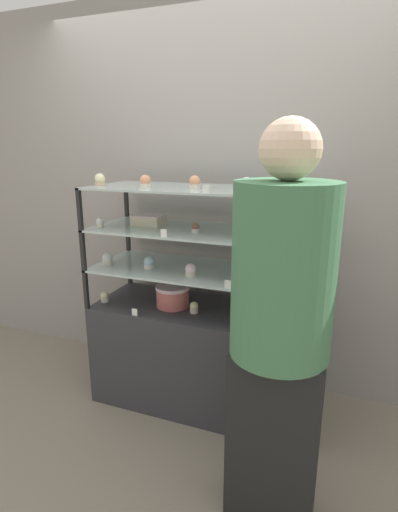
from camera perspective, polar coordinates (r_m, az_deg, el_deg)
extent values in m
plane|color=gray|center=(2.85, 0.00, -19.75)|extent=(20.00, 20.00, 0.00)
cube|color=gray|center=(2.75, 3.16, 8.24)|extent=(8.00, 0.05, 2.60)
cube|color=#333338|center=(2.67, 0.00, -13.93)|extent=(1.32, 0.55, 0.66)
cube|color=black|center=(2.98, -9.90, -1.51)|extent=(0.02, 0.02, 0.25)
cube|color=black|center=(2.59, 15.71, -4.46)|extent=(0.02, 0.02, 0.25)
cube|color=black|center=(2.57, -15.84, -4.63)|extent=(0.02, 0.02, 0.25)
cube|color=black|center=(2.11, 14.25, -9.03)|extent=(0.02, 0.02, 0.25)
cube|color=#B2C6C1|center=(2.44, 0.00, -2.11)|extent=(1.32, 0.55, 0.01)
cube|color=black|center=(2.92, -10.12, 3.18)|extent=(0.02, 0.02, 0.25)
cube|color=black|center=(2.52, 16.11, 0.89)|extent=(0.02, 0.02, 0.25)
cube|color=black|center=(2.50, -16.26, 0.76)|extent=(0.02, 0.02, 0.25)
cube|color=black|center=(2.02, 14.72, -2.55)|extent=(0.02, 0.02, 0.25)
cube|color=#B2C6C1|center=(2.38, 0.00, 3.62)|extent=(1.32, 0.55, 0.01)
cube|color=black|center=(2.88, -10.36, 8.04)|extent=(0.02, 0.02, 0.25)
cube|color=black|center=(2.47, 16.54, 6.50)|extent=(0.02, 0.02, 0.25)
cube|color=black|center=(2.45, -16.69, 6.41)|extent=(0.02, 0.02, 0.25)
cube|color=black|center=(1.96, 15.21, 4.41)|extent=(0.02, 0.02, 0.25)
cube|color=#B2C6C1|center=(2.34, 0.00, 9.60)|extent=(1.32, 0.55, 0.01)
cylinder|color=#C66660|center=(2.54, -3.78, -5.92)|extent=(0.20, 0.20, 0.12)
cylinder|color=silver|center=(2.51, -3.81, -4.46)|extent=(0.21, 0.21, 0.02)
cube|color=beige|center=(2.55, -7.17, 5.04)|extent=(0.19, 0.14, 0.05)
cube|color=silver|center=(2.55, -7.19, 5.75)|extent=(0.19, 0.14, 0.01)
cylinder|color=white|center=(2.69, -13.29, -6.07)|extent=(0.05, 0.05, 0.03)
sphere|color=#F4EAB2|center=(2.68, -13.33, -5.49)|extent=(0.05, 0.05, 0.05)
cylinder|color=beige|center=(2.45, -0.82, -7.76)|extent=(0.05, 0.05, 0.03)
sphere|color=#F4EAB2|center=(2.44, -0.82, -7.13)|extent=(0.05, 0.05, 0.05)
cylinder|color=beige|center=(2.35, 13.50, -9.32)|extent=(0.05, 0.05, 0.03)
sphere|color=silver|center=(2.33, 13.54, -8.67)|extent=(0.05, 0.05, 0.05)
cube|color=white|center=(2.44, -9.19, -7.93)|extent=(0.04, 0.00, 0.04)
cylinder|color=beige|center=(2.61, -12.89, -0.92)|extent=(0.06, 0.06, 0.03)
sphere|color=white|center=(2.60, -12.93, -0.27)|extent=(0.06, 0.06, 0.06)
cylinder|color=white|center=(2.49, -7.16, -1.47)|extent=(0.06, 0.06, 0.03)
sphere|color=silver|center=(2.48, -7.19, -0.79)|extent=(0.06, 0.06, 0.06)
cylinder|color=beige|center=(2.32, -1.10, -2.59)|extent=(0.06, 0.06, 0.03)
sphere|color=silver|center=(2.31, -1.11, -1.86)|extent=(0.06, 0.06, 0.06)
cylinder|color=white|center=(2.22, 6.01, -3.50)|extent=(0.06, 0.06, 0.03)
sphere|color=#F4EAB2|center=(2.21, 6.03, -2.74)|extent=(0.06, 0.06, 0.06)
cylinder|color=beige|center=(2.26, 13.70, -3.57)|extent=(0.06, 0.06, 0.03)
sphere|color=white|center=(2.25, 13.75, -2.83)|extent=(0.06, 0.06, 0.06)
cube|color=white|center=(2.13, 4.16, -4.05)|extent=(0.04, 0.00, 0.04)
cylinder|color=beige|center=(2.53, -13.94, 4.27)|extent=(0.04, 0.04, 0.02)
sphere|color=white|center=(2.53, -13.98, 4.80)|extent=(0.05, 0.05, 0.05)
cylinder|color=white|center=(2.31, -0.51, 3.67)|extent=(0.04, 0.04, 0.02)
sphere|color=#8C5B42|center=(2.30, -0.51, 4.25)|extent=(0.05, 0.05, 0.05)
cylinder|color=white|center=(2.15, 6.40, 2.69)|extent=(0.04, 0.04, 0.02)
sphere|color=white|center=(2.14, 6.42, 3.32)|extent=(0.05, 0.05, 0.05)
cylinder|color=#CCB28C|center=(2.19, 14.36, 2.53)|extent=(0.04, 0.04, 0.02)
sphere|color=silver|center=(2.18, 14.40, 3.14)|extent=(0.05, 0.05, 0.05)
cube|color=white|center=(2.19, -5.05, 3.28)|extent=(0.04, 0.00, 0.04)
cylinder|color=#CCB28C|center=(2.53, -13.93, 10.02)|extent=(0.06, 0.06, 0.03)
sphere|color=#F4EAB2|center=(2.53, -13.98, 10.69)|extent=(0.06, 0.06, 0.06)
cylinder|color=beige|center=(2.35, -7.67, 9.95)|extent=(0.06, 0.06, 0.03)
sphere|color=#E5996B|center=(2.35, -7.70, 10.68)|extent=(0.06, 0.06, 0.06)
cylinder|color=beige|center=(2.28, -0.69, 9.92)|extent=(0.06, 0.06, 0.03)
sphere|color=#E5996B|center=(2.28, -0.69, 10.67)|extent=(0.06, 0.06, 0.06)
cylinder|color=#CCB28C|center=(2.17, 6.80, 9.54)|extent=(0.06, 0.06, 0.03)
sphere|color=white|center=(2.17, 6.83, 10.33)|extent=(0.06, 0.06, 0.06)
cylinder|color=#CCB28C|center=(2.09, 14.49, 8.94)|extent=(0.06, 0.06, 0.03)
sphere|color=#F4EAB2|center=(2.09, 14.54, 9.76)|extent=(0.06, 0.06, 0.06)
cube|color=white|center=(2.06, 1.01, 9.58)|extent=(0.04, 0.00, 0.04)
cube|color=black|center=(1.96, 10.60, -23.84)|extent=(0.39, 0.21, 0.81)
cylinder|color=#3F724C|center=(1.60, 11.92, -2.24)|extent=(0.41, 0.41, 0.71)
sphere|color=beige|center=(1.53, 12.91, 14.70)|extent=(0.23, 0.23, 0.23)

